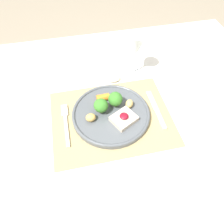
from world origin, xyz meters
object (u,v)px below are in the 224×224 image
Objects in this scene: knife at (157,112)px; wine_glass_near at (136,47)px; dinner_plate at (112,112)px; fork at (66,121)px; spoon at (111,79)px.

knife is 1.01× the size of wine_glass_near.
dinner_plate is 1.55× the size of wine_glass_near.
dinner_plate is at bearing 1.26° from fork.
wine_glass_near reaches higher than knife.
spoon is at bearing 121.30° from knife.
dinner_plate is 0.17m from fork.
dinner_plate is 1.53× the size of knife.
knife is at bearing -7.85° from dinner_plate.
dinner_plate is 1.53× the size of fork.
wine_glass_near is at bearing 55.77° from dinner_plate.
knife is (0.34, -0.03, -0.00)m from fork.
wine_glass_near is at bearing 36.19° from fork.
fork is 1.08× the size of spoon.
wine_glass_near reaches higher than spoon.
fork is (-0.17, 0.00, -0.01)m from dinner_plate.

